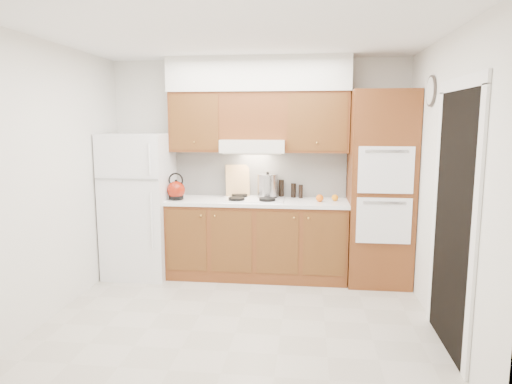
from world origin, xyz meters
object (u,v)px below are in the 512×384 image
kettle (176,190)px  stock_pot (268,185)px  fridge (140,205)px  oven_cabinet (380,189)px

kettle → stock_pot: 1.09m
fridge → stock_pot: (1.54, 0.18, 0.24)m
oven_cabinet → kettle: size_ratio=10.31×
oven_cabinet → kettle: 2.37m
kettle → oven_cabinet: bearing=19.4°
fridge → stock_pot: bearing=6.8°
oven_cabinet → kettle: bearing=-178.0°
stock_pot → fridge: bearing=-173.2°
kettle → stock_pot: bearing=29.5°
fridge → oven_cabinet: (2.85, 0.03, 0.24)m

